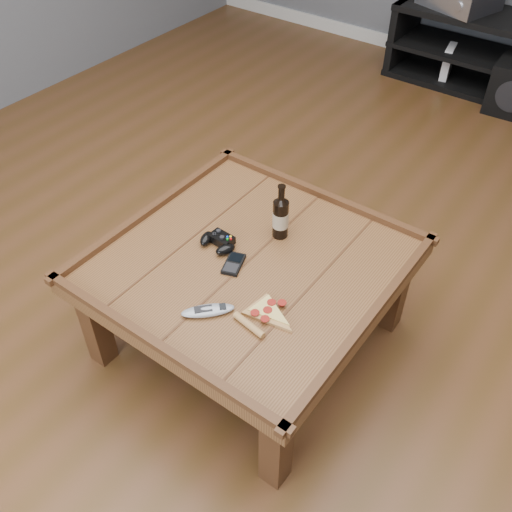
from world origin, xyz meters
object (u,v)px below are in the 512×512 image
Objects in this scene: pizza_slice at (265,314)px; smartphone at (234,264)px; game_controller at (218,242)px; game_console at (447,66)px; coffee_table at (249,272)px; remote_control at (208,310)px; media_console at (495,56)px; beer_bottle at (281,216)px.

pizza_slice is 1.98× the size of smartphone.
smartphone is at bearing 160.06° from pizza_slice.
game_console is (-0.15, 2.70, -0.35)m from game_controller.
coffee_table is 0.29m from remote_control.
smartphone is at bearing -119.06° from coffee_table.
game_controller is at bearing -92.90° from media_console.
beer_bottle is (0.01, 0.18, 0.15)m from coffee_table.
beer_bottle is (0.01, -2.57, 0.30)m from media_console.
remote_control reaches higher than game_console.
coffee_table reaches higher than smartphone.
game_controller is 0.38m from pizza_slice.
media_console reaches higher than remote_control.
pizza_slice is 2.93m from game_console.
beer_bottle reaches higher than smartphone.
game_controller is 0.12m from smartphone.
remote_control is (-0.16, -0.10, 0.00)m from pizza_slice.
beer_bottle is at bearing 126.50° from pizza_slice.
coffee_table is 0.74× the size of media_console.
coffee_table is 2.75m from media_console.
pizza_slice is 0.26m from smartphone.
coffee_table is 4.48× the size of beer_bottle.
beer_bottle reaches higher than game_controller.
coffee_table is at bearing 41.51° from smartphone.
coffee_table is 4.01× the size of game_console.
remote_control is at bearing -85.93° from beer_bottle.
beer_bottle is 0.25m from game_controller.
media_console reaches higher than pizza_slice.
smartphone is (-0.04, -0.24, -0.09)m from beer_bottle.
beer_bottle is at bearing 86.87° from coffee_table.
game_console is at bearing 96.09° from coffee_table.
remote_control is at bearing -89.19° from media_console.
game_console is at bearing 96.75° from beer_bottle.
remote_control is at bearing -53.74° from game_controller.
remote_control is (0.04, -3.03, 0.22)m from media_console.
coffee_table reaches higher than pizza_slice.
smartphone is at bearing 151.15° from remote_control.
beer_bottle reaches higher than game_console.
coffee_table is 8.24× the size of smartphone.
game_controller is at bearing 161.56° from pizza_slice.
coffee_table is 6.21× the size of remote_control.
media_console reaches higher than game_controller.
remote_control is 3.02m from game_console.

